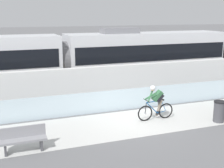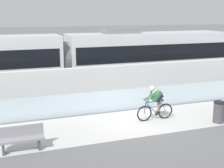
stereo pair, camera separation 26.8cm
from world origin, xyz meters
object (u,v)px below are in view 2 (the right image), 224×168
tram (64,60)px  trash_bin (219,112)px  cyclist_on_bike (155,103)px  bench (21,138)px

tram → trash_bin: 9.77m
cyclist_on_bike → bench: (-5.89, -1.29, -0.30)m
trash_bin → bench: trash_bin is taller
tram → trash_bin: tram is taller
trash_bin → bench: size_ratio=0.60×
tram → bench: (-3.09, -8.14, -1.41)m
trash_bin → bench: bearing=-179.8°
trash_bin → cyclist_on_bike: bearing=153.2°
cyclist_on_bike → bench: cyclist_on_bike is taller
tram → bench: 8.82m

